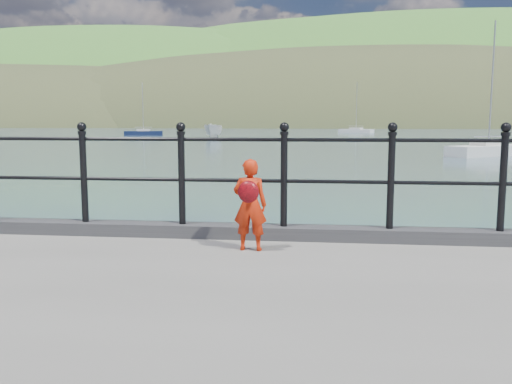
# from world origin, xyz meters

# --- Properties ---
(ground) EXTENTS (600.00, 600.00, 0.00)m
(ground) POSITION_xyz_m (0.00, 0.00, 0.00)
(ground) COLOR #2D4251
(ground) RESTS_ON ground
(kerb) EXTENTS (60.00, 0.30, 0.15)m
(kerb) POSITION_xyz_m (0.00, -0.15, 1.07)
(kerb) COLOR #28282B
(kerb) RESTS_ON quay
(railing) EXTENTS (18.11, 0.11, 1.20)m
(railing) POSITION_xyz_m (0.00, -0.15, 1.82)
(railing) COLOR black
(railing) RESTS_ON kerb
(far_shore) EXTENTS (830.00, 200.00, 156.00)m
(far_shore) POSITION_xyz_m (38.34, 239.41, -22.57)
(far_shore) COLOR #333A21
(far_shore) RESTS_ON ground
(child) EXTENTS (0.36, 0.31, 0.97)m
(child) POSITION_xyz_m (0.28, -0.75, 1.50)
(child) COLOR red
(child) RESTS_ON quay
(launch_white) EXTENTS (2.03, 5.11, 1.95)m
(launch_white) POSITION_xyz_m (-12.34, 61.57, 0.98)
(launch_white) COLOR silver
(launch_white) RESTS_ON ground
(sailboat_deep) EXTENTS (6.72, 5.01, 9.71)m
(sailboat_deep) POSITION_xyz_m (7.85, 98.43, 0.34)
(sailboat_deep) COLOR silver
(sailboat_deep) RESTS_ON ground
(sailboat_left) EXTENTS (6.14, 3.21, 8.37)m
(sailboat_left) POSITION_xyz_m (-26.50, 76.53, 0.34)
(sailboat_left) COLOR black
(sailboat_left) RESTS_ON ground
(sailboat_near) EXTENTS (6.35, 5.45, 9.02)m
(sailboat_near) POSITION_xyz_m (12.26, 31.60, 0.34)
(sailboat_near) COLOR silver
(sailboat_near) RESTS_ON ground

